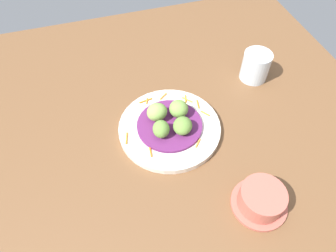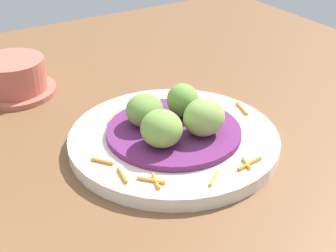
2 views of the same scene
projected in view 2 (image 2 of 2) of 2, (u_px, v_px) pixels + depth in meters
table_surface at (156, 164)px, 59.53cm from camera, size 110.00×110.00×2.00cm
main_plate at (174, 140)px, 60.89cm from camera, size 25.88×25.88×1.65cm
cabbage_bed at (174, 131)px, 60.29cm from camera, size 16.51×16.51×0.79cm
carrot_garnish at (182, 148)px, 57.44cm from camera, size 19.51×22.96×0.40cm
guac_scoop_left at (183, 100)px, 62.14cm from camera, size 5.24×4.87×4.18cm
guac_scoop_center at (145, 110)px, 60.17cm from camera, size 6.79×6.64×3.88cm
guac_scoop_right at (164, 128)px, 55.93cm from camera, size 5.30×5.18×4.32cm
guac_scoop_back at (204, 117)px, 57.92cm from camera, size 5.38×5.83×4.56cm
terracotta_bowl at (13, 78)px, 72.94cm from camera, size 12.06×12.06×5.47cm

